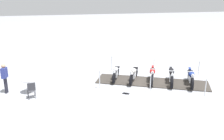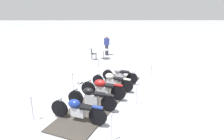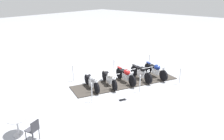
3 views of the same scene
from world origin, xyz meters
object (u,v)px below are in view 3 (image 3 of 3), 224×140
(motorcycle_maroon, at_px, (126,75))
(stanchion_left_front, at_px, (73,76))
(stanchion_right_mid, at_px, (140,87))
(stanchion_right_front, at_px, (92,96))
(motorcycle_chrome, at_px, (92,81))
(info_placard, at_px, (123,99))
(stanchion_right_rear, at_px, (180,80))
(motorcycle_black, at_px, (141,73))
(cafe_chair_near_table, at_px, (33,129))
(stanchion_left_mid, at_px, (114,69))
(motorcycle_cream, at_px, (109,78))
(cafe_table, at_px, (17,123))
(motorcycle_navy, at_px, (156,70))
(stanchion_left_rear, at_px, (149,64))

(motorcycle_maroon, relative_size, stanchion_left_front, 1.95)
(stanchion_right_mid, relative_size, stanchion_right_front, 0.97)
(motorcycle_chrome, bearing_deg, info_placard, 23.97)
(stanchion_right_rear, distance_m, stanchion_right_front, 5.62)
(motorcycle_black, relative_size, stanchion_right_mid, 1.94)
(motorcycle_maroon, relative_size, cafe_chair_near_table, 2.35)
(stanchion_left_front, bearing_deg, stanchion_right_rear, 126.70)
(motorcycle_black, height_order, stanchion_left_mid, stanchion_left_mid)
(motorcycle_chrome, distance_m, motorcycle_cream, 1.10)
(motorcycle_black, relative_size, cafe_table, 2.73)
(motorcycle_navy, distance_m, stanchion_left_rear, 1.77)
(motorcycle_navy, height_order, stanchion_left_front, stanchion_left_front)
(stanchion_right_rear, bearing_deg, stanchion_right_mid, -23.31)
(motorcycle_cream, distance_m, motorcycle_maroon, 1.11)
(stanchion_left_mid, bearing_deg, stanchion_left_front, -23.31)
(motorcycle_cream, relative_size, motorcycle_maroon, 0.99)
(stanchion_left_rear, bearing_deg, info_placard, 18.38)
(motorcycle_navy, height_order, cafe_table, motorcycle_navy)
(stanchion_right_rear, relative_size, stanchion_right_mid, 0.97)
(stanchion_right_rear, bearing_deg, stanchion_left_front, -53.30)
(motorcycle_chrome, relative_size, stanchion_right_rear, 1.84)
(motorcycle_black, xyz_separation_m, stanchion_left_rear, (-2.22, -0.84, -0.17))
(stanchion_left_rear, xyz_separation_m, stanchion_right_mid, (3.86, 1.87, 0.05))
(motorcycle_chrome, height_order, cafe_table, motorcycle_chrome)
(stanchion_right_front, xyz_separation_m, cafe_chair_near_table, (3.61, 0.59, 0.16))
(stanchion_left_front, distance_m, cafe_table, 5.81)
(motorcycle_navy, xyz_separation_m, info_placard, (3.95, 0.43, -0.46))
(cafe_table, bearing_deg, stanchion_right_front, 176.92)
(stanchion_left_rear, bearing_deg, stanchion_left_mid, -23.31)
(motorcycle_black, distance_m, motorcycle_navy, 1.10)
(motorcycle_chrome, height_order, motorcycle_black, motorcycle_black)
(cafe_table, bearing_deg, info_placard, 167.14)
(stanchion_left_mid, distance_m, cafe_chair_near_table, 7.87)
(stanchion_left_rear, distance_m, cafe_table, 10.27)
(motorcycle_maroon, relative_size, stanchion_right_front, 1.87)
(stanchion_right_mid, height_order, stanchion_left_front, stanchion_right_mid)
(stanchion_right_mid, bearing_deg, motorcycle_navy, -167.57)
(cafe_table, xyz_separation_m, cafe_chair_near_table, (-0.21, 0.79, -0.04))
(motorcycle_maroon, distance_m, stanchion_left_front, 3.27)
(cafe_chair_near_table, bearing_deg, stanchion_right_mid, -109.38)
(cafe_table, bearing_deg, motorcycle_black, 177.93)
(stanchion_right_rear, relative_size, cafe_table, 1.36)
(stanchion_left_rear, bearing_deg, stanchion_left_front, -23.31)
(info_placard, bearing_deg, stanchion_right_front, -13.51)
(stanchion_right_front, bearing_deg, cafe_table, -3.08)
(cafe_chair_near_table, bearing_deg, stanchion_right_rear, -115.10)
(stanchion_left_rear, distance_m, stanchion_right_front, 6.48)
(stanchion_left_mid, relative_size, cafe_chair_near_table, 1.18)
(stanchion_right_rear, height_order, stanchion_right_mid, stanchion_right_mid)
(stanchion_left_rear, xyz_separation_m, info_placard, (5.16, 1.71, -0.27))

